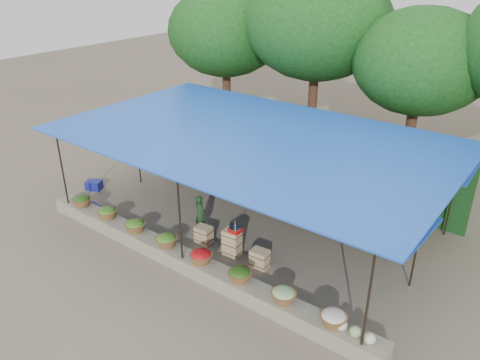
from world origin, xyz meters
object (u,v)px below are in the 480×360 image
Objects in this scene: blue_crate_back at (94,185)px; vendor_seated at (200,214)px; crate_counter at (231,245)px; blue_crate_front at (93,211)px; weighing_scale at (235,229)px.

vendor_seated is at bearing -22.23° from blue_crate_back.
crate_counter is 1.53m from vendor_seated.
crate_counter is at bearing 20.04° from blue_crate_front.
blue_crate_back is (-1.52, 1.19, -0.02)m from blue_crate_front.
blue_crate_front is at bearing -168.92° from weighing_scale.
weighing_scale is at bearing 19.72° from blue_crate_front.
weighing_scale is at bearing 0.00° from crate_counter.
crate_counter is 6.89× the size of weighing_scale.
blue_crate_back is at bearing 18.04° from vendor_seated.
blue_crate_back is at bearing 150.64° from blue_crate_front.
vendor_seated is at bearing 164.08° from crate_counter.
blue_crate_back is at bearing 177.77° from weighing_scale.
weighing_scale is 6.37m from blue_crate_back.
vendor_seated reaches higher than crate_counter.
blue_crate_front is (-3.21, -1.35, -0.40)m from vendor_seated.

